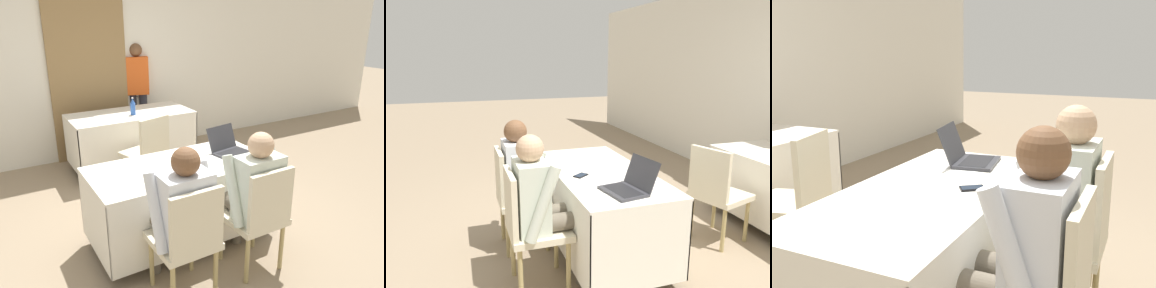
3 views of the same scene
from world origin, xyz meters
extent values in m
cube|color=white|center=(0.00, 0.00, 0.74)|extent=(1.60, 0.76, 0.02)
cube|color=white|center=(0.00, -0.38, 0.42)|extent=(1.60, 0.01, 0.62)
cube|color=white|center=(0.00, 0.38, 0.42)|extent=(1.60, 0.01, 0.62)
cube|color=white|center=(0.80, 0.00, 0.42)|extent=(0.01, 0.76, 0.62)
cube|color=white|center=(1.08, 1.89, 0.42)|extent=(0.01, 0.76, 0.62)
cube|color=#333338|center=(0.54, -0.04, 0.76)|extent=(0.36, 0.29, 0.02)
cube|color=black|center=(0.54, -0.04, 0.77)|extent=(0.31, 0.21, 0.00)
cube|color=#333338|center=(0.52, 0.12, 0.88)|extent=(0.33, 0.14, 0.22)
cube|color=black|center=(0.52, 0.12, 0.88)|extent=(0.30, 0.12, 0.19)
cube|color=black|center=(0.09, -0.20, 0.76)|extent=(0.13, 0.14, 0.01)
cube|color=#192333|center=(0.09, -0.20, 0.76)|extent=(0.12, 0.13, 0.00)
cube|color=white|center=(0.40, 0.05, 0.75)|extent=(0.26, 0.33, 0.00)
cube|color=beige|center=(-0.32, -0.81, 0.69)|extent=(0.40, 0.04, 0.45)
cylinder|color=tan|center=(0.50, -0.44, 0.21)|extent=(0.04, 0.04, 0.42)
cylinder|color=tan|center=(0.50, -0.79, 0.21)|extent=(0.04, 0.04, 0.42)
cube|color=beige|center=(0.32, -0.61, 0.44)|extent=(0.44, 0.44, 0.05)
cube|color=beige|center=(0.32, -0.81, 0.69)|extent=(0.40, 0.04, 0.45)
cylinder|color=tan|center=(0.27, 1.38, 0.21)|extent=(0.04, 0.04, 0.42)
cylinder|color=tan|center=(0.36, 1.04, 0.21)|extent=(0.04, 0.04, 0.42)
cylinder|color=tan|center=(0.03, 0.94, 0.21)|extent=(0.04, 0.04, 0.42)
cube|color=beige|center=(0.15, 1.16, 0.44)|extent=(0.55, 0.55, 0.05)
cube|color=beige|center=(0.20, 0.97, 0.69)|extent=(0.40, 0.15, 0.45)
cylinder|color=#665B4C|center=(-0.23, -0.48, 0.53)|extent=(0.13, 0.42, 0.13)
cube|color=silver|center=(-0.32, -0.66, 0.73)|extent=(0.36, 0.22, 0.52)
cylinder|color=silver|center=(-0.11, -0.62, 0.74)|extent=(0.08, 0.26, 0.54)
cylinder|color=silver|center=(-0.53, -0.62, 0.74)|extent=(0.08, 0.26, 0.54)
sphere|color=brown|center=(-0.32, -0.66, 1.08)|extent=(0.20, 0.20, 0.20)
cylinder|color=#665B4C|center=(0.41, -0.48, 0.53)|extent=(0.13, 0.42, 0.13)
cylinder|color=#665B4C|center=(0.23, -0.48, 0.53)|extent=(0.13, 0.42, 0.13)
cylinder|color=#665B4C|center=(0.41, -0.30, 0.23)|extent=(0.10, 0.10, 0.47)
cylinder|color=#665B4C|center=(0.23, -0.30, 0.23)|extent=(0.10, 0.10, 0.47)
cube|color=silver|center=(0.32, -0.66, 0.73)|extent=(0.36, 0.22, 0.52)
cylinder|color=silver|center=(0.53, -0.62, 0.74)|extent=(0.08, 0.26, 0.54)
cylinder|color=silver|center=(0.11, -0.62, 0.74)|extent=(0.08, 0.26, 0.54)
sphere|color=tan|center=(0.32, -0.66, 1.08)|extent=(0.20, 0.20, 0.20)
camera|label=1|loc=(-1.45, -2.66, 2.01)|focal=35.00mm
camera|label=2|loc=(2.85, -1.14, 1.72)|focal=35.00mm
camera|label=3|loc=(-1.80, -1.02, 1.44)|focal=40.00mm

